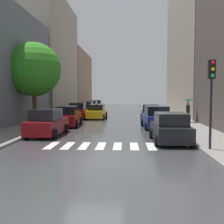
# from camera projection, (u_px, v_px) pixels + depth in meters

# --- Properties ---
(ground_plane) EXTENTS (28.00, 72.00, 0.04)m
(ground_plane) POSITION_uv_depth(u_px,v_px,m) (115.00, 116.00, 35.73)
(ground_plane) COLOR #3B3B3E
(sidewalk_left) EXTENTS (3.00, 72.00, 0.15)m
(sidewalk_left) POSITION_uv_depth(u_px,v_px,m) (65.00, 115.00, 36.03)
(sidewalk_left) COLOR gray
(sidewalk_left) RESTS_ON ground
(sidewalk_right) EXTENTS (3.00, 72.00, 0.15)m
(sidewalk_right) POSITION_uv_depth(u_px,v_px,m) (166.00, 115.00, 35.40)
(sidewalk_right) COLOR gray
(sidewalk_right) RESTS_ON ground
(crosswalk_stripes) EXTENTS (5.85, 2.20, 0.01)m
(crosswalk_stripes) POSITION_uv_depth(u_px,v_px,m) (101.00, 146.00, 15.12)
(crosswalk_stripes) COLOR silver
(crosswalk_stripes) RESTS_ON ground
(building_left_mid) EXTENTS (6.00, 19.53, 17.39)m
(building_left_mid) POSITION_uv_depth(u_px,v_px,m) (48.00, 56.00, 44.42)
(building_left_mid) COLOR #9E9384
(building_left_mid) RESTS_ON ground
(building_left_far) EXTENTS (6.00, 21.97, 12.39)m
(building_left_far) POSITION_uv_depth(u_px,v_px,m) (74.00, 79.00, 66.03)
(building_left_far) COLOR #8C6B56
(building_left_far) RESTS_ON ground
(building_right_mid) EXTENTS (6.00, 18.04, 18.08)m
(building_right_mid) POSITION_uv_depth(u_px,v_px,m) (201.00, 45.00, 35.90)
(building_right_mid) COLOR #9E9384
(building_right_mid) RESTS_ON ground
(parked_car_left_nearest) EXTENTS (2.22, 4.43, 1.80)m
(parked_car_left_nearest) POSITION_uv_depth(u_px,v_px,m) (47.00, 123.00, 18.86)
(parked_car_left_nearest) COLOR maroon
(parked_car_left_nearest) RESTS_ON ground
(parked_car_left_second) EXTENTS (2.21, 4.77, 1.73)m
(parked_car_left_second) POSITION_uv_depth(u_px,v_px,m) (68.00, 117.00, 24.42)
(parked_car_left_second) COLOR maroon
(parked_car_left_second) RESTS_ON ground
(parked_car_left_third) EXTENTS (2.08, 4.06, 1.81)m
(parked_car_left_third) POSITION_uv_depth(u_px,v_px,m) (78.00, 111.00, 30.98)
(parked_car_left_third) COLOR maroon
(parked_car_left_third) RESTS_ON ground
(parked_car_left_fourth) EXTENTS (2.08, 4.54, 1.74)m
(parked_car_left_fourth) POSITION_uv_depth(u_px,v_px,m) (86.00, 109.00, 36.33)
(parked_car_left_fourth) COLOR black
(parked_car_left_fourth) RESTS_ON ground
(parked_car_left_fifth) EXTENTS (2.05, 4.69, 1.68)m
(parked_car_left_fifth) POSITION_uv_depth(u_px,v_px,m) (92.00, 107.00, 42.44)
(parked_car_left_fifth) COLOR maroon
(parked_car_left_fifth) RESTS_ON ground
(parked_car_left_sixth) EXTENTS (2.21, 4.38, 1.65)m
(parked_car_left_sixth) POSITION_uv_depth(u_px,v_px,m) (96.00, 105.00, 49.02)
(parked_car_left_sixth) COLOR #474C51
(parked_car_left_sixth) RESTS_ON ground
(parked_car_right_nearest) EXTENTS (2.16, 4.24, 1.73)m
(parked_car_right_nearest) POSITION_uv_depth(u_px,v_px,m) (170.00, 128.00, 16.25)
(parked_car_right_nearest) COLOR black
(parked_car_right_nearest) RESTS_ON ground
(parked_car_right_second) EXTENTS (2.31, 4.30, 1.82)m
(parked_car_right_second) POSITION_uv_depth(u_px,v_px,m) (156.00, 118.00, 22.85)
(parked_car_right_second) COLOR navy
(parked_car_right_second) RESTS_ON ground
(parked_car_right_third) EXTENTS (2.12, 4.83, 1.71)m
(parked_car_right_third) POSITION_uv_depth(u_px,v_px,m) (150.00, 113.00, 29.21)
(parked_car_right_third) COLOR black
(parked_car_right_third) RESTS_ON ground
(taxi_midroad) EXTENTS (2.17, 4.37, 1.81)m
(taxi_midroad) POSITION_uv_depth(u_px,v_px,m) (97.00, 112.00, 31.28)
(taxi_midroad) COLOR yellow
(taxi_midroad) RESTS_ON ground
(pedestrian_foreground) EXTENTS (1.07, 1.07, 2.13)m
(pedestrian_foreground) POSITION_uv_depth(u_px,v_px,m) (188.00, 105.00, 26.36)
(pedestrian_foreground) COLOR navy
(pedestrian_foreground) RESTS_ON sidewalk_right
(street_tree_left) EXTENTS (4.77, 4.77, 7.20)m
(street_tree_left) POSITION_uv_depth(u_px,v_px,m) (34.00, 69.00, 24.69)
(street_tree_left) COLOR #513823
(street_tree_left) RESTS_ON sidewalk_left
(traffic_light_right_corner) EXTENTS (0.30, 0.42, 4.30)m
(traffic_light_right_corner) POSITION_uv_depth(u_px,v_px,m) (212.00, 84.00, 13.39)
(traffic_light_right_corner) COLOR black
(traffic_light_right_corner) RESTS_ON sidewalk_right
(lamp_post_left) EXTENTS (0.60, 0.28, 6.31)m
(lamp_post_left) POSITION_uv_depth(u_px,v_px,m) (52.00, 83.00, 25.91)
(lamp_post_left) COLOR #595B60
(lamp_post_left) RESTS_ON sidewalk_left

